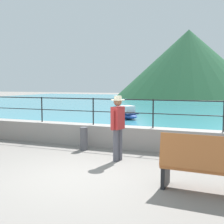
% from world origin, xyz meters
% --- Properties ---
extents(ground_plane, '(120.00, 120.00, 0.00)m').
position_xyz_m(ground_plane, '(0.00, 0.00, 0.00)').
color(ground_plane, slate).
extents(promenade_wall, '(20.00, 0.56, 0.70)m').
position_xyz_m(promenade_wall, '(0.00, 3.20, 0.35)').
color(promenade_wall, gray).
rests_on(promenade_wall, ground).
extents(railing, '(18.44, 0.04, 0.90)m').
position_xyz_m(railing, '(0.00, 3.20, 1.33)').
color(railing, black).
rests_on(railing, promenade_wall).
extents(lake_water, '(64.00, 44.32, 0.06)m').
position_xyz_m(lake_water, '(0.00, 25.84, 0.03)').
color(lake_water, teal).
rests_on(lake_water, ground).
extents(hill_main, '(23.01, 23.01, 10.54)m').
position_xyz_m(hill_main, '(-2.51, 41.50, 5.27)').
color(hill_main, '#1E4C2D').
rests_on(hill_main, ground).
extents(bench_far, '(1.73, 0.64, 1.13)m').
position_xyz_m(bench_far, '(2.80, -0.02, 0.56)').
color(bench_far, '#B76633').
rests_on(bench_far, ground).
extents(person_walking, '(0.38, 0.56, 1.75)m').
position_xyz_m(person_walking, '(0.43, 1.63, 0.98)').
color(person_walking, '#4C4C56').
rests_on(person_walking, ground).
extents(bollard, '(0.24, 0.24, 0.72)m').
position_xyz_m(bollard, '(-0.99, 2.43, 0.36)').
color(bollard, '#4C4C51').
rests_on(bollard, ground).
extents(boat_1, '(2.30, 2.22, 0.76)m').
position_xyz_m(boat_1, '(-2.34, 10.47, 0.33)').
color(boat_1, '#2D4C9E').
rests_on(boat_1, lake_water).
extents(boat_2, '(1.68, 2.47, 0.36)m').
position_xyz_m(boat_2, '(-8.13, 24.86, 0.26)').
color(boat_2, white).
rests_on(boat_2, lake_water).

